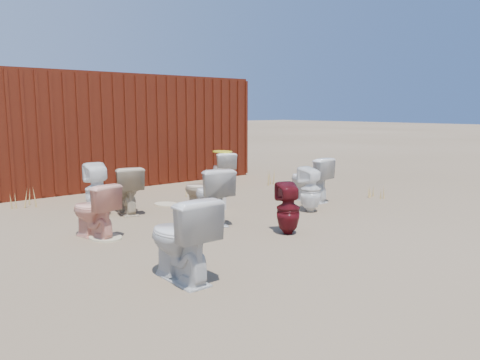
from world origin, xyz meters
TOP-DOWN VIEW (x-y plane):
  - ground at (0.00, 0.00)m, footprint 100.00×100.00m
  - shipping_container at (0.00, 5.20)m, footprint 6.00×2.40m
  - toilet_front_a at (-2.30, -1.29)m, footprint 0.47×0.82m
  - toilet_front_pink at (-2.33, 0.74)m, footprint 0.55×0.77m
  - toilet_front_c at (-0.69, 0.40)m, footprint 0.67×0.91m
  - toilet_front_maroon at (-0.27, -0.73)m, footprint 0.42×0.42m
  - toilet_front_e at (1.65, 0.61)m, footprint 0.50×0.82m
  - toilet_back_a at (-1.79, 1.91)m, footprint 0.42×0.43m
  - toilet_back_beige_left at (-0.25, 1.26)m, footprint 0.63×0.77m
  - toilet_back_beige_right at (-1.36, 1.81)m, footprint 0.58×0.82m
  - toilet_back_yellowlid at (1.41, 2.90)m, footprint 0.63×0.83m
  - toilet_back_e at (1.00, 0.01)m, footprint 0.34×0.35m
  - yellow_lid at (1.41, 2.90)m, footprint 0.38×0.47m
  - loose_tank at (-0.21, 0.97)m, footprint 0.53×0.44m
  - loose_lid_near at (-2.25, 0.61)m, footprint 0.46×0.55m
  - loose_lid_far at (-0.54, 1.97)m, footprint 0.47×0.54m
  - weed_clump_a at (-2.55, 3.29)m, footprint 0.36×0.36m
  - weed_clump_b at (0.26, 2.29)m, footprint 0.32×0.32m
  - weed_clump_c at (2.43, 2.56)m, footprint 0.36×0.36m
  - weed_clump_d at (-0.94, 3.08)m, footprint 0.30×0.30m
  - weed_clump_e at (1.40, 3.50)m, footprint 0.34×0.34m
  - weed_clump_f at (2.86, 0.04)m, footprint 0.28×0.28m

SIDE VIEW (x-z plane):
  - ground at x=0.00m, z-range 0.00..0.00m
  - loose_lid_near at x=-2.25m, z-range 0.00..0.02m
  - loose_lid_far at x=-0.54m, z-range 0.00..0.02m
  - weed_clump_b at x=0.26m, z-range 0.00..0.25m
  - weed_clump_f at x=2.86m, z-range 0.00..0.25m
  - weed_clump_d at x=-0.94m, z-range 0.00..0.27m
  - weed_clump_e at x=1.40m, z-range 0.00..0.29m
  - weed_clump_a at x=-2.55m, z-range 0.00..0.32m
  - loose_tank at x=-0.21m, z-range 0.00..0.35m
  - weed_clump_c at x=2.43m, z-range 0.00..0.35m
  - toilet_back_beige_left at x=-0.25m, z-range 0.00..0.69m
  - toilet_front_maroon at x=-0.27m, z-range 0.00..0.69m
  - toilet_front_pink at x=-2.33m, z-range 0.00..0.72m
  - toilet_back_e at x=1.00m, z-range 0.00..0.73m
  - toilet_back_yellowlid at x=1.41m, z-range 0.00..0.75m
  - toilet_back_beige_right at x=-1.36m, z-range 0.00..0.76m
  - toilet_front_e at x=1.65m, z-range 0.00..0.80m
  - toilet_front_c at x=-0.69m, z-range 0.00..0.83m
  - toilet_back_a at x=-1.79m, z-range 0.00..0.83m
  - toilet_front_a at x=-2.30m, z-range 0.00..0.84m
  - yellow_lid at x=1.41m, z-range 0.75..0.77m
  - shipping_container at x=0.00m, z-range 0.00..2.40m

